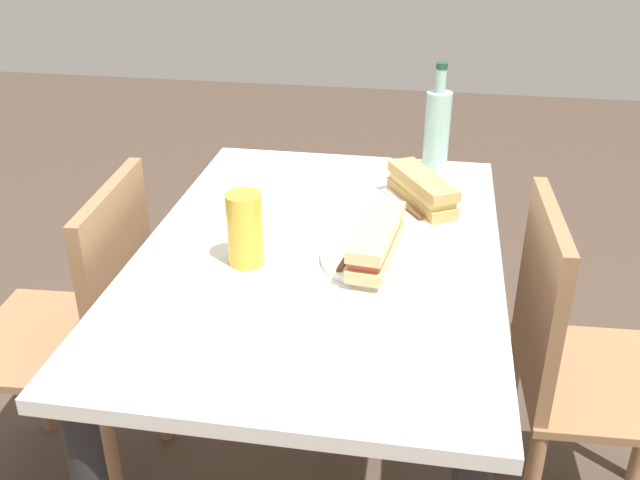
# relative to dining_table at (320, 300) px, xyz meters

# --- Properties ---
(dining_table) EXTENTS (1.12, 0.76, 0.78)m
(dining_table) POSITION_rel_dining_table_xyz_m (0.00, 0.00, 0.00)
(dining_table) COLOR silver
(dining_table) RESTS_ON ground
(chair_far) EXTENTS (0.42, 0.42, 0.87)m
(chair_far) POSITION_rel_dining_table_xyz_m (0.00, 0.58, -0.14)
(chair_far) COLOR #936B47
(chair_far) RESTS_ON ground
(chair_near) EXTENTS (0.42, 0.42, 0.87)m
(chair_near) POSITION_rel_dining_table_xyz_m (0.05, -0.57, -0.14)
(chair_near) COLOR #936B47
(chair_near) RESTS_ON ground
(plate_near) EXTENTS (0.23, 0.23, 0.01)m
(plate_near) POSITION_rel_dining_table_xyz_m (-0.04, -0.12, 0.14)
(plate_near) COLOR white
(plate_near) RESTS_ON dining_table
(baguette_sandwich_near) EXTENTS (0.26, 0.10, 0.07)m
(baguette_sandwich_near) POSITION_rel_dining_table_xyz_m (-0.04, -0.12, 0.18)
(baguette_sandwich_near) COLOR #DBB77A
(baguette_sandwich_near) RESTS_ON plate_near
(knife_near) EXTENTS (0.18, 0.04, 0.01)m
(knife_near) POSITION_rel_dining_table_xyz_m (-0.04, -0.07, 0.15)
(knife_near) COLOR silver
(knife_near) RESTS_ON plate_near
(plate_far) EXTENTS (0.23, 0.23, 0.01)m
(plate_far) POSITION_rel_dining_table_xyz_m (0.24, -0.20, 0.14)
(plate_far) COLOR silver
(plate_far) RESTS_ON dining_table
(baguette_sandwich_far) EXTENTS (0.24, 0.18, 0.07)m
(baguette_sandwich_far) POSITION_rel_dining_table_xyz_m (0.24, -0.20, 0.18)
(baguette_sandwich_far) COLOR tan
(baguette_sandwich_far) RESTS_ON plate_far
(knife_far) EXTENTS (0.16, 0.11, 0.01)m
(knife_far) POSITION_rel_dining_table_xyz_m (0.21, -0.16, 0.15)
(knife_far) COLOR silver
(knife_far) RESTS_ON plate_far
(water_bottle) EXTENTS (0.07, 0.07, 0.29)m
(water_bottle) POSITION_rel_dining_table_xyz_m (0.48, -0.23, 0.24)
(water_bottle) COLOR #99C6B7
(water_bottle) RESTS_ON dining_table
(beer_glass) EXTENTS (0.07, 0.07, 0.15)m
(beer_glass) POSITION_rel_dining_table_xyz_m (-0.08, 0.14, 0.21)
(beer_glass) COLOR gold
(beer_glass) RESTS_ON dining_table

